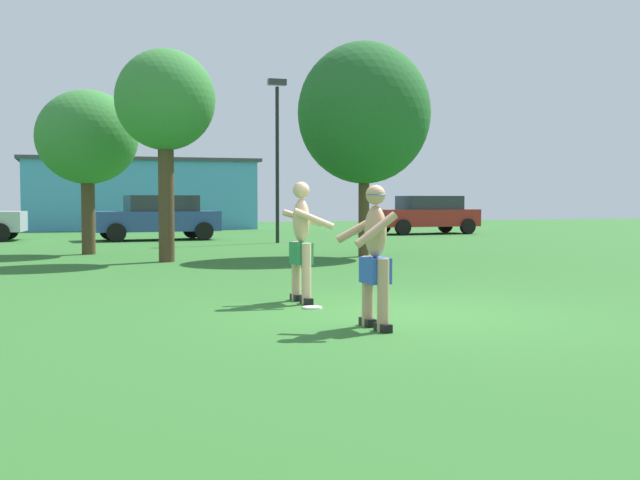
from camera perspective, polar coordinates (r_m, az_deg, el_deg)
name	(u,v)px	position (r m, az deg, el deg)	size (l,w,h in m)	color
ground_plane	(408,315)	(10.07, 6.33, -5.33)	(80.00, 80.00, 0.00)	#2D6628
player_with_cap	(375,251)	(8.85, 3.94, -0.76)	(0.55, 0.67, 1.62)	black
player_in_green	(302,239)	(11.11, -1.32, 0.07)	(0.61, 0.69, 1.69)	black
frisbee	(312,308)	(10.57, -0.55, -4.86)	(0.26, 0.26, 0.03)	white
car_red_near_post	(426,214)	(33.45, 7.62, 1.85)	(4.41, 2.26, 1.58)	maroon
car_blue_mid_lot	(157,217)	(28.73, -11.57, 1.64)	(4.43, 2.31, 1.58)	#2D478C
lamp_post	(277,142)	(26.36, -3.08, 7.02)	(0.60, 0.24, 5.37)	black
outbuilding_behind_lot	(138,194)	(40.57, -12.90, 3.23)	(11.08, 6.65, 3.39)	#4C9ED1
tree_left_field	(364,113)	(20.15, 3.18, 9.04)	(3.32, 3.32, 5.36)	#4C3823
tree_behind_players	(87,138)	(21.76, -16.34, 7.01)	(2.64, 2.64, 4.29)	#4C3823
tree_near_building	(165,103)	(18.81, -11.02, 9.63)	(2.29, 2.29, 4.88)	#4C3823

